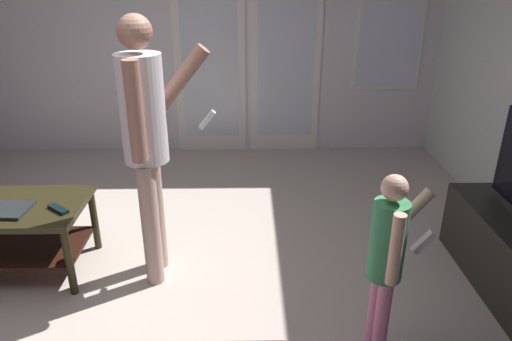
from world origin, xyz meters
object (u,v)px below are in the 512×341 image
object	(u,v)px
person_adult	(146,132)
laptop_closed	(1,210)
person_child	(387,256)
coffee_table	(3,223)
tv_remote_black	(58,209)

from	to	relation	value
person_adult	laptop_closed	size ratio (longest dim) A/B	4.96
person_adult	person_child	xyz separation A→B (m)	(1.28, -0.79, -0.37)
coffee_table	tv_remote_black	world-z (taller)	tv_remote_black
laptop_closed	tv_remote_black	size ratio (longest dim) A/B	2.00
coffee_table	laptop_closed	xyz separation A→B (m)	(0.06, -0.08, 0.15)
person_adult	tv_remote_black	world-z (taller)	person_adult
coffee_table	person_adult	distance (m)	1.20
person_adult	tv_remote_black	bearing A→B (deg)	-177.49
coffee_table	laptop_closed	size ratio (longest dim) A/B	3.16
coffee_table	laptop_closed	bearing A→B (deg)	-55.32
coffee_table	person_adult	size ratio (longest dim) A/B	0.64
laptop_closed	tv_remote_black	world-z (taller)	same
person_adult	laptop_closed	bearing A→B (deg)	-178.16
person_adult	tv_remote_black	distance (m)	0.78
coffee_table	tv_remote_black	xyz separation A→B (m)	(0.41, -0.08, 0.15)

